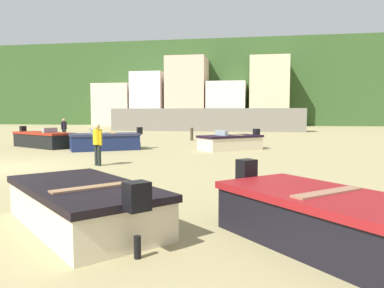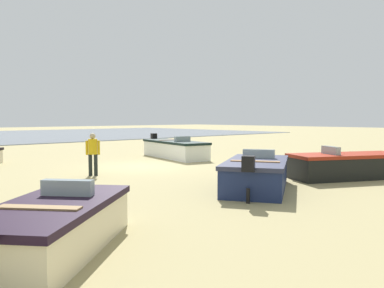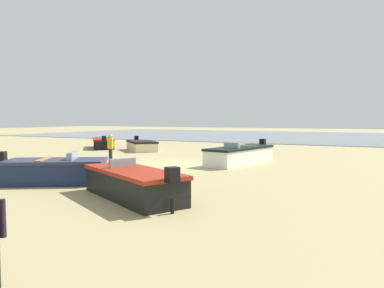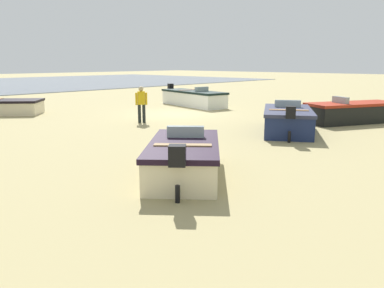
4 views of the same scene
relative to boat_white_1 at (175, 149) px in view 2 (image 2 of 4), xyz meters
The scene contains 6 objects.
ground_plane 3.94m from the boat_white_1, 28.95° to the left, with size 160.00×160.00×0.00m, color tan.
boat_white_1 is the anchor object (origin of this frame).
boat_cream_2 14.97m from the boat_white_1, 41.95° to the left, with size 3.66×3.45×1.14m.
boat_navy_4 9.90m from the boat_white_1, 64.25° to the left, with size 4.06×3.42×1.23m.
boat_black_5 9.81m from the boat_white_1, 89.63° to the left, with size 4.49×3.33×1.22m.
beach_walker_foreground 7.19m from the boat_white_1, 24.07° to the left, with size 0.49×0.47×1.62m.
Camera 2 is at (10.24, 14.18, 2.19)m, focal length 35.93 mm.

